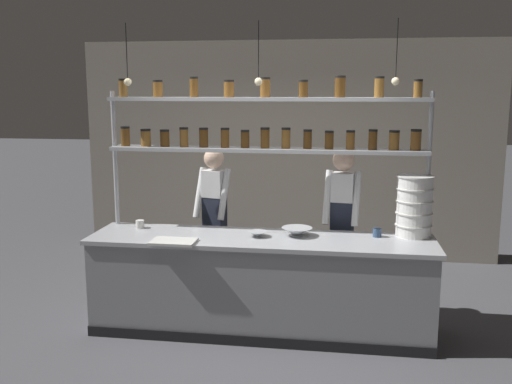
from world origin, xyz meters
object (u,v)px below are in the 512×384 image
Objects in this scene: prep_bowl_near_left at (257,234)px; prep_bowl_center_front at (297,232)px; spice_shelf_unit at (266,130)px; container_stack at (414,206)px; cutting_board at (174,242)px; serving_cup_front at (377,233)px; chef_left at (214,214)px; chef_center at (342,220)px; serving_cup_by_board at (140,224)px.

prep_bowl_center_front reaches higher than prep_bowl_near_left.
container_stack is (1.41, -0.07, -0.69)m from spice_shelf_unit.
cutting_board is 0.79m from prep_bowl_near_left.
prep_bowl_near_left is 2.31× the size of serving_cup_front.
prep_bowl_center_front is (0.93, -0.61, -0.01)m from chef_left.
chef_left is 0.98× the size of chef_center.
spice_shelf_unit is 36.77× the size of serving_cup_by_board.
prep_bowl_near_left is 0.37m from prep_bowl_center_front.
serving_cup_front reaches higher than prep_bowl_center_front.
chef_left is 1.76m from serving_cup_front.
chef_left is at bearing 147.62° from spice_shelf_unit.
spice_shelf_unit reaches higher than chef_center.
container_stack is 2.25m from cutting_board.
prep_bowl_center_front is at bearing -19.17° from chef_left.
chef_center reaches higher than prep_bowl_near_left.
serving_cup_by_board is (-2.31, 0.00, -0.00)m from serving_cup_front.
chef_left is at bearing 162.28° from serving_cup_front.
chef_left is 0.83m from serving_cup_by_board.
serving_cup_front is at bearing -166.15° from container_stack.
chef_center is 1.74m from cutting_board.
chef_center reaches higher than cutting_board.
spice_shelf_unit is 1.02m from prep_bowl_center_front.
chef_center is at bearing 10.86° from serving_cup_by_board.
prep_bowl_near_left is at bearing -36.68° from chef_left.
serving_cup_by_board is (-1.57, 0.08, 0.00)m from prep_bowl_center_front.
prep_bowl_center_front is 3.57× the size of serving_cup_front.
prep_bowl_near_left is at bearing -136.44° from chef_center.
spice_shelf_unit reaches higher than cutting_board.
container_stack reaches higher than prep_bowl_near_left.
chef_center is at bearing 7.64° from chef_left.
chef_left is 8.86× the size of prep_bowl_near_left.
serving_cup_by_board is at bearing -173.06° from spice_shelf_unit.
chef_center is at bearing 34.77° from prep_bowl_near_left.
serving_cup_by_board is (-0.64, -0.53, -0.00)m from chef_left.
serving_cup_by_board is (-2.65, -0.08, -0.25)m from container_stack.
container_stack is at bearing 1.73° from serving_cup_by_board.
chef_left is at bearing 146.80° from prep_bowl_center_front.
chef_left reaches higher than cutting_board.
serving_cup_front is (1.11, 0.16, 0.02)m from prep_bowl_near_left.
container_stack is at bearing -2.89° from spice_shelf_unit.
spice_shelf_unit is 1.20m from chef_center.
cutting_board is 1.37× the size of prep_bowl_center_front.
spice_shelf_unit is 1.38m from cutting_board.
chef_center reaches higher than serving_cup_front.
cutting_board is 1.89m from serving_cup_front.
spice_shelf_unit is 1.43m from serving_cup_front.
spice_shelf_unit is at bearing 6.94° from serving_cup_by_board.
chef_center is 0.95m from prep_bowl_near_left.
cutting_board is at bearing -84.14° from chef_left.
container_stack is at bearing 1.35° from chef_left.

